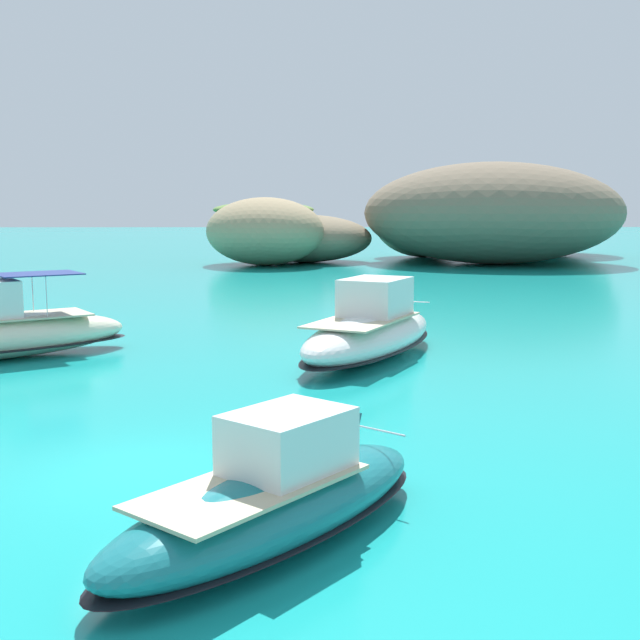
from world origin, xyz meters
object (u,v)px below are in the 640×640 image
motorboat_white (371,332)px  motorboat_teal (275,500)px  islet_small (282,233)px  islet_large (502,215)px

motorboat_white → motorboat_teal: 15.15m
motorboat_teal → islet_small: bearing=91.3°
islet_small → motorboat_white: bearing=-84.8°
islet_small → motorboat_teal: islet_small is taller
islet_small → islet_large: bearing=13.4°
islet_small → motorboat_white: islet_small is taller
islet_small → motorboat_teal: (1.44, -61.47, -2.17)m
islet_large → motorboat_white: size_ratio=3.77×
motorboat_white → motorboat_teal: motorboat_white is taller
islet_large → islet_small: 22.51m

